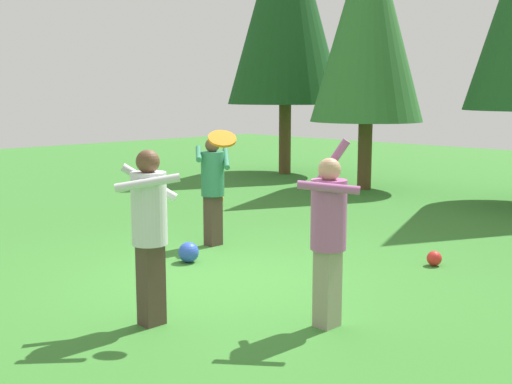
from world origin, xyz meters
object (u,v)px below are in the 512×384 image
object	(u,v)px
person_catcher	(149,222)
ball_blue	(189,252)
person_thrower	(328,228)
ball_red	(434,258)
frisbee	(222,139)
ball_orange	(217,199)
tree_left	(368,21)
person_bystander	(213,182)

from	to	relation	value
person_catcher	ball_blue	bearing A→B (deg)	79.30
person_catcher	ball_blue	distance (m)	2.45
person_thrower	ball_red	size ratio (longest dim) A/B	9.24
ball_red	person_thrower	bearing A→B (deg)	-82.31
person_thrower	ball_blue	bearing A→B (deg)	-47.59
frisbee	ball_orange	xyz separation A→B (m)	(-4.97, 4.35, -1.68)
person_catcher	tree_left	distance (m)	9.99
person_catcher	ball_red	size ratio (longest dim) A/B	8.74
person_thrower	ball_red	distance (m)	2.86
person_bystander	ball_blue	distance (m)	1.29
person_bystander	tree_left	world-z (taller)	tree_left
person_thrower	frisbee	world-z (taller)	frisbee
person_thrower	tree_left	xyz separation A→B (m)	(-4.97, 7.66, 2.90)
person_catcher	ball_orange	distance (m)	6.74
person_bystander	frisbee	distance (m)	3.30
person_catcher	tree_left	bearing A→B (deg)	60.31
person_bystander	ball_red	bearing A→B (deg)	63.24
person_bystander	ball_orange	distance (m)	3.52
person_catcher	frisbee	xyz separation A→B (m)	(0.43, 0.56, 0.79)
person_thrower	person_bystander	bearing A→B (deg)	-59.95
person_thrower	person_catcher	distance (m)	1.70
frisbee	ball_red	size ratio (longest dim) A/B	1.85
person_catcher	ball_orange	world-z (taller)	person_catcher
person_thrower	person_catcher	world-z (taller)	person_thrower
ball_blue	person_thrower	bearing A→B (deg)	-11.14
person_thrower	ball_orange	xyz separation A→B (m)	(-5.78, 3.74, -0.85)
ball_blue	tree_left	size ratio (longest dim) A/B	0.04
person_catcher	person_bystander	distance (m)	3.28
person_thrower	person_catcher	bearing A→B (deg)	6.59
ball_blue	ball_red	bearing A→B (deg)	41.80
person_catcher	ball_red	bearing A→B (deg)	24.58
frisbee	ball_orange	bearing A→B (deg)	138.82
frisbee	ball_orange	distance (m)	6.81
ball_orange	tree_left	bearing A→B (deg)	78.29
ball_blue	tree_left	world-z (taller)	tree_left
person_thrower	ball_blue	world-z (taller)	person_thrower
ball_red	tree_left	distance (m)	7.75
person_bystander	frisbee	world-z (taller)	frisbee
ball_blue	person_catcher	bearing A→B (deg)	-48.08
person_thrower	frisbee	size ratio (longest dim) A/B	5.00
ball_orange	ball_red	size ratio (longest dim) A/B	1.28
tree_left	person_bystander	bearing A→B (deg)	-74.75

